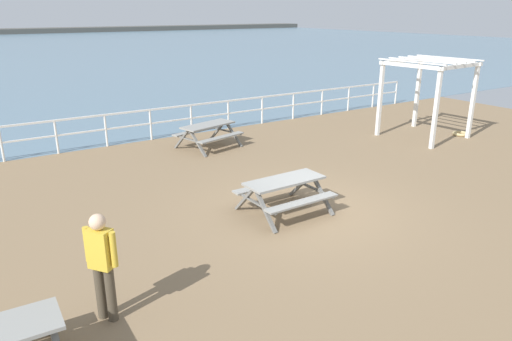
{
  "coord_description": "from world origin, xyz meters",
  "views": [
    {
      "loc": [
        -6.32,
        -7.55,
        4.28
      ],
      "look_at": [
        -0.79,
        1.02,
        0.8
      ],
      "focal_mm": 33.16,
      "sensor_mm": 36.0,
      "label": 1
    }
  ],
  "objects": [
    {
      "name": "picnic_table_near_right",
      "position": [
        -0.55,
        0.24,
        0.58
      ],
      "size": [
        1.83,
        1.58,
        0.8
      ],
      "rotation": [
        0.0,
        0.0,
        0.02
      ],
      "color": "gray",
      "rests_on": "ground"
    },
    {
      "name": "sea_band",
      "position": [
        0.0,
        52.75,
        0.0
      ],
      "size": [
        142.0,
        90.0,
        0.01
      ],
      "primitive_type": "cube",
      "color": "slate",
      "rests_on": "ground"
    },
    {
      "name": "seaward_railing",
      "position": [
        -0.0,
        7.75,
        0.73
      ],
      "size": [
        23.07,
        0.07,
        1.08
      ],
      "color": "white",
      "rests_on": "ground"
    },
    {
      "name": "rope_coil",
      "position": [
        8.81,
        2.32,
        0.06
      ],
      "size": [
        0.55,
        0.55,
        0.11
      ],
      "primitive_type": "torus",
      "color": "tan",
      "rests_on": "ground"
    },
    {
      "name": "visitor",
      "position": [
        -4.97,
        -1.47,
        0.95
      ],
      "size": [
        0.38,
        0.44,
        1.66
      ],
      "rotation": [
        0.0,
        0.0,
        3.78
      ],
      "color": "#4C4233",
      "rests_on": "ground"
    },
    {
      "name": "picnic_table_far_right",
      "position": [
        0.45,
        5.82,
        0.58
      ],
      "size": [
        2.12,
        1.9,
        0.8
      ],
      "rotation": [
        0.0,
        0.0,
        0.25
      ],
      "color": "gray",
      "rests_on": "ground"
    },
    {
      "name": "lattice_pergola",
      "position": [
        7.49,
        2.95,
        2.0
      ],
      "size": [
        2.62,
        2.73,
        2.7
      ],
      "rotation": [
        0.0,
        0.0,
        0.08
      ],
      "color": "white",
      "rests_on": "ground"
    },
    {
      "name": "ground_plane",
      "position": [
        0.0,
        0.0,
        -0.1
      ],
      "size": [
        30.0,
        24.0,
        0.2
      ],
      "primitive_type": "cube",
      "color": "#846B4C"
    }
  ]
}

